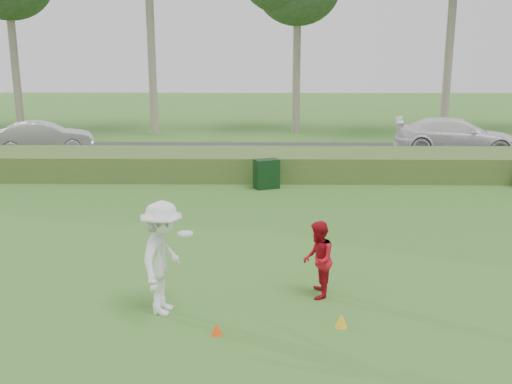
{
  "coord_description": "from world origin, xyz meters",
  "views": [
    {
      "loc": [
        0.2,
        -8.88,
        4.41
      ],
      "look_at": [
        0.0,
        4.0,
        1.3
      ],
      "focal_mm": 40.0,
      "sensor_mm": 36.0,
      "label": 1
    }
  ],
  "objects_px": {
    "player_red": "(318,260)",
    "player_white": "(163,258)",
    "car_right": "(456,136)",
    "cone_orange": "(217,329)",
    "cone_yellow": "(341,320)",
    "car_mid": "(43,137)",
    "utility_cabinet": "(266,174)"
  },
  "relations": [
    {
      "from": "player_red",
      "to": "player_white",
      "type": "bearing_deg",
      "value": -69.76
    },
    {
      "from": "car_right",
      "to": "player_red",
      "type": "bearing_deg",
      "value": 165.24
    },
    {
      "from": "player_red",
      "to": "cone_orange",
      "type": "distance_m",
      "value": 2.42
    },
    {
      "from": "player_red",
      "to": "cone_yellow",
      "type": "distance_m",
      "value": 1.41
    },
    {
      "from": "cone_yellow",
      "to": "car_right",
      "type": "relative_size",
      "value": 0.04
    },
    {
      "from": "player_red",
      "to": "car_mid",
      "type": "distance_m",
      "value": 18.98
    },
    {
      "from": "player_white",
      "to": "car_mid",
      "type": "relative_size",
      "value": 0.46
    },
    {
      "from": "player_white",
      "to": "cone_orange",
      "type": "bearing_deg",
      "value": -120.47
    },
    {
      "from": "cone_yellow",
      "to": "car_mid",
      "type": "relative_size",
      "value": 0.05
    },
    {
      "from": "player_red",
      "to": "cone_orange",
      "type": "height_order",
      "value": "player_red"
    },
    {
      "from": "player_white",
      "to": "utility_cabinet",
      "type": "distance_m",
      "value": 9.79
    },
    {
      "from": "utility_cabinet",
      "to": "car_right",
      "type": "height_order",
      "value": "car_right"
    },
    {
      "from": "player_white",
      "to": "cone_orange",
      "type": "relative_size",
      "value": 9.77
    },
    {
      "from": "player_white",
      "to": "cone_yellow",
      "type": "height_order",
      "value": "player_white"
    },
    {
      "from": "utility_cabinet",
      "to": "car_right",
      "type": "distance_m",
      "value": 10.98
    },
    {
      "from": "utility_cabinet",
      "to": "car_mid",
      "type": "xyz_separation_m",
      "value": [
        -10.07,
        6.57,
        0.28
      ]
    },
    {
      "from": "cone_orange",
      "to": "utility_cabinet",
      "type": "bearing_deg",
      "value": 85.49
    },
    {
      "from": "player_white",
      "to": "utility_cabinet",
      "type": "bearing_deg",
      "value": -0.92
    },
    {
      "from": "player_red",
      "to": "cone_orange",
      "type": "bearing_deg",
      "value": -42.95
    },
    {
      "from": "cone_orange",
      "to": "player_white",
      "type": "bearing_deg",
      "value": 139.78
    },
    {
      "from": "player_white",
      "to": "cone_orange",
      "type": "distance_m",
      "value": 1.57
    },
    {
      "from": "cone_orange",
      "to": "car_mid",
      "type": "height_order",
      "value": "car_mid"
    },
    {
      "from": "player_red",
      "to": "cone_orange",
      "type": "relative_size",
      "value": 7.08
    },
    {
      "from": "car_mid",
      "to": "car_right",
      "type": "bearing_deg",
      "value": -106.54
    },
    {
      "from": "utility_cabinet",
      "to": "player_red",
      "type": "bearing_deg",
      "value": -106.06
    },
    {
      "from": "cone_orange",
      "to": "utility_cabinet",
      "type": "xyz_separation_m",
      "value": [
        0.82,
        10.44,
        0.39
      ]
    },
    {
      "from": "player_red",
      "to": "cone_yellow",
      "type": "relative_size",
      "value": 6.26
    },
    {
      "from": "cone_yellow",
      "to": "utility_cabinet",
      "type": "bearing_deg",
      "value": 96.88
    },
    {
      "from": "player_white",
      "to": "cone_yellow",
      "type": "distance_m",
      "value": 3.2
    },
    {
      "from": "car_right",
      "to": "player_white",
      "type": "bearing_deg",
      "value": 158.88
    },
    {
      "from": "player_white",
      "to": "cone_orange",
      "type": "xyz_separation_m",
      "value": [
        0.99,
        -0.83,
        -0.9
      ]
    },
    {
      "from": "player_red",
      "to": "utility_cabinet",
      "type": "xyz_separation_m",
      "value": [
        -0.93,
        8.89,
        -0.23
      ]
    }
  ]
}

